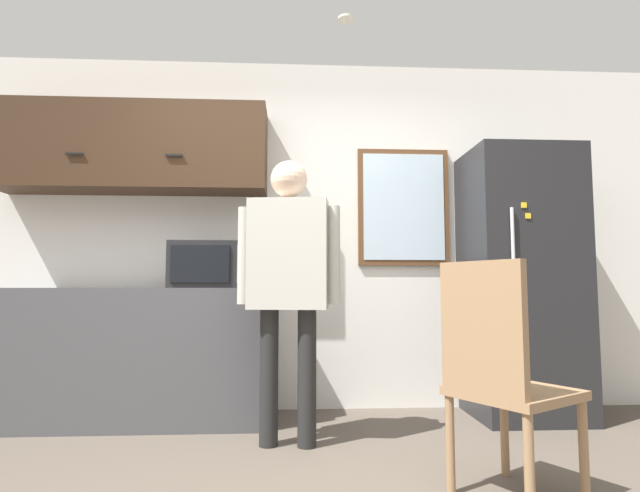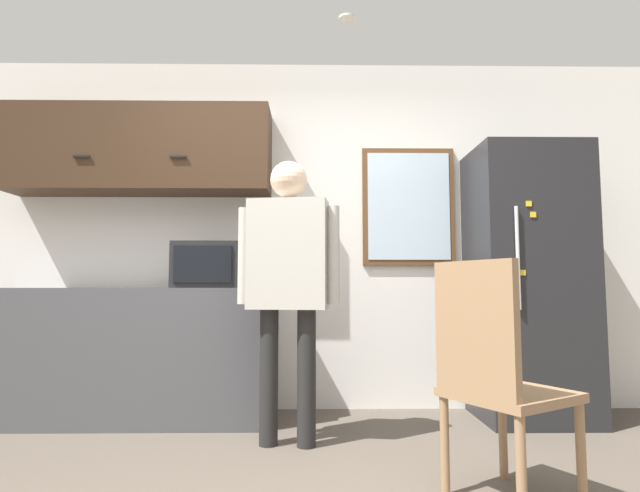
# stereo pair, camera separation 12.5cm
# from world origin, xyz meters

# --- Properties ---
(back_wall) EXTENTS (6.00, 0.06, 2.70)m
(back_wall) POSITION_xyz_m (0.00, 1.87, 1.35)
(back_wall) COLOR white
(back_wall) RESTS_ON ground_plane
(counter) EXTENTS (1.95, 0.61, 0.92)m
(counter) POSITION_xyz_m (-1.22, 1.53, 0.46)
(counter) COLOR #4C4C51
(counter) RESTS_ON ground_plane
(upper_cabinets) EXTENTS (1.95, 0.37, 0.64)m
(upper_cabinets) POSITION_xyz_m (-1.22, 1.66, 1.94)
(upper_cabinets) COLOR #3D2819
(microwave) EXTENTS (0.54, 0.38, 0.31)m
(microwave) POSITION_xyz_m (-0.59, 1.43, 1.07)
(microwave) COLOR #232326
(microwave) RESTS_ON counter
(person) EXTENTS (0.61, 0.28, 1.68)m
(person) POSITION_xyz_m (-0.07, 0.96, 1.03)
(person) COLOR black
(person) RESTS_ON ground_plane
(refrigerator) EXTENTS (0.74, 0.67, 1.92)m
(refrigerator) POSITION_xyz_m (1.61, 1.51, 0.96)
(refrigerator) COLOR #232326
(refrigerator) RESTS_ON ground_plane
(chair) EXTENTS (0.62, 0.62, 1.03)m
(chair) POSITION_xyz_m (0.85, 0.13, 0.56)
(chair) COLOR #997551
(chair) RESTS_ON ground_plane
(window) EXTENTS (0.72, 0.05, 0.92)m
(window) POSITION_xyz_m (0.83, 1.82, 1.55)
(window) COLOR brown
(ceiling_light) EXTENTS (0.11, 0.11, 0.01)m
(ceiling_light) POSITION_xyz_m (0.30, 1.10, 2.68)
(ceiling_light) COLOR white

